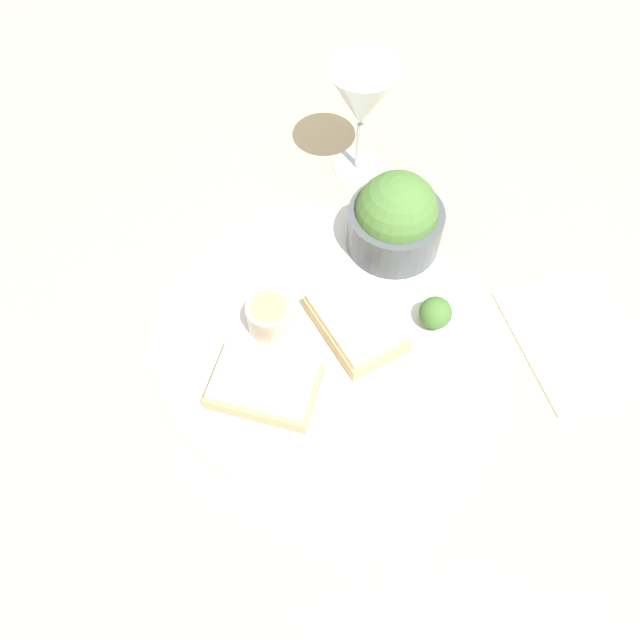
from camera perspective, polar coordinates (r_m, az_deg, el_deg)
ground_plane at (r=0.67m, az=-0.00°, el=-1.55°), size 4.00×4.00×0.00m
dinner_plate at (r=0.66m, az=-0.00°, el=-1.24°), size 0.35×0.35×0.01m
salad_bowl at (r=0.70m, az=6.95°, el=9.13°), size 0.11×0.11×0.10m
sauce_ramekin at (r=0.64m, az=-4.60°, el=0.39°), size 0.05×0.05×0.04m
cheese_toast_near at (r=0.61m, az=-5.12°, el=-5.94°), size 0.12×0.11×0.03m
cheese_toast_far at (r=0.65m, az=3.34°, el=-0.21°), size 0.12×0.10×0.03m
wine_glass at (r=0.76m, az=3.86°, el=19.41°), size 0.09×0.09×0.15m
garnish at (r=0.66m, az=10.50°, el=0.65°), size 0.03×0.03×0.03m
napkin at (r=0.72m, az=22.52°, el=-1.42°), size 0.20×0.19×0.01m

